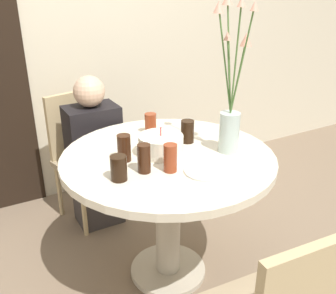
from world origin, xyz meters
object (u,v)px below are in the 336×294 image
drink_glass_0 (144,158)px  drink_glass_3 (187,131)px  birthday_cake (161,145)px  drink_glass_5 (151,123)px  chair_far_back (82,150)px  drink_glass_1 (170,158)px  side_plate (205,171)px  drink_glass_4 (119,168)px  person_boy (95,158)px  drink_glass_2 (124,148)px  flower_vase (230,106)px

drink_glass_0 → drink_glass_3: size_ratio=1.11×
birthday_cake → drink_glass_5: bearing=73.3°
chair_far_back → drink_glass_1: (0.13, -1.04, 0.33)m
drink_glass_1 → drink_glass_3: (0.26, 0.26, -0.00)m
side_plate → drink_glass_4: size_ratio=1.73×
side_plate → person_boy: size_ratio=0.19×
drink_glass_4 → drink_glass_5: size_ratio=0.97×
birthday_cake → drink_glass_2: bearing=174.4°
birthday_cake → drink_glass_5: size_ratio=1.93×
drink_glass_5 → drink_glass_4: bearing=-130.7°
chair_far_back → drink_glass_3: 0.93m
drink_glass_0 → drink_glass_3: drink_glass_0 is taller
side_plate → drink_glass_2: 0.42m
drink_glass_5 → drink_glass_3: bearing=-62.3°
flower_vase → drink_glass_5: 0.52m
drink_glass_2 → person_boy: 0.76m
drink_glass_2 → drink_glass_5: (0.28, 0.27, -0.01)m
side_plate → drink_glass_3: drink_glass_3 is taller
side_plate → drink_glass_3: (0.12, 0.35, 0.06)m
chair_far_back → drink_glass_4: size_ratio=7.79×
side_plate → drink_glass_3: bearing=71.2°
person_boy → chair_far_back: bearing=103.5°
drink_glass_2 → person_boy: person_boy is taller
drink_glass_3 → drink_glass_1: bearing=-134.5°
drink_glass_2 → drink_glass_3: drink_glass_2 is taller
birthday_cake → person_boy: bearing=101.5°
flower_vase → drink_glass_3: 0.30m
birthday_cake → drink_glass_1: size_ratio=1.71×
side_plate → chair_far_back: bearing=103.1°
drink_glass_2 → drink_glass_3: bearing=7.2°
birthday_cake → side_plate: (0.08, -0.28, -0.05)m
side_plate → drink_glass_5: size_ratio=1.67×
drink_glass_1 → drink_glass_3: size_ratio=1.08×
chair_far_back → drink_glass_2: size_ratio=6.67×
drink_glass_1 → drink_glass_5: bearing=73.8°
birthday_cake → side_plate: size_ratio=1.15×
flower_vase → drink_glass_2: size_ratio=5.73×
side_plate → drink_glass_1: bearing=146.3°
drink_glass_1 → drink_glass_0: bearing=155.1°
drink_glass_5 → person_boy: bearing=119.7°
drink_glass_1 → drink_glass_4: size_ratio=1.16×
flower_vase → drink_glass_3: size_ratio=6.21×
side_plate → person_boy: person_boy is taller
flower_vase → drink_glass_4: size_ratio=6.70×
birthday_cake → flower_vase: 0.40m
flower_vase → drink_glass_1: 0.42m
chair_far_back → flower_vase: (0.50, -0.98, 0.51)m
flower_vase → drink_glass_5: size_ratio=6.48×
birthday_cake → drink_glass_4: birthday_cake is taller
flower_vase → person_boy: bearing=119.4°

